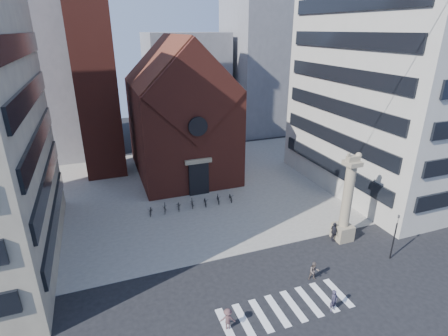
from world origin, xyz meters
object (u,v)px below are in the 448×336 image
Objects in this scene: traffic_light at (395,236)px; pedestrian_2 at (334,232)px; pedestrian_0 at (334,301)px; pedestrian_1 at (314,271)px; scooter_0 at (151,211)px; lion_column at (346,206)px.

traffic_light reaches higher than pedestrian_2.
pedestrian_2 reaches higher than pedestrian_0.
pedestrian_1 reaches higher than scooter_0.
lion_column is 10.06m from pedestrian_0.
scooter_0 is at bearing 106.04° from pedestrian_0.
traffic_light is 7.98m from pedestrian_1.
scooter_0 is (-10.42, 15.00, -0.33)m from pedestrian_1.
lion_column reaches higher than pedestrian_2.
scooter_0 is (-9.87, 18.26, -0.36)m from pedestrian_0.
traffic_light is at bearing 9.16° from pedestrian_0.
pedestrian_2 is (5.40, 7.31, 0.12)m from pedestrian_0.
pedestrian_0 is at bearing -131.24° from lion_column.
pedestrian_0 is 3.31m from pedestrian_1.
traffic_light is 5.17m from pedestrian_2.
pedestrian_0 is (-8.40, -3.31, -1.44)m from traffic_light.
lion_column reaches higher than traffic_light.
scooter_0 is at bearing 146.06° from lion_column.
pedestrian_2 is (-3.00, 4.00, -1.32)m from traffic_light.
lion_column reaches higher than pedestrian_1.
pedestrian_2 is (-1.01, 0.00, -2.49)m from lion_column.
pedestrian_0 is at bearing -50.62° from scooter_0.
lion_column is at bearing 116.46° from traffic_light.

